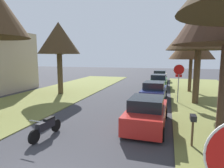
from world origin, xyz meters
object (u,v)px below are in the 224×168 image
at_px(street_tree_left_mid_b, 59,39).
at_px(parked_sedan_tan, 160,76).
at_px(curbside_mailbox, 193,122).
at_px(parked_sedan_red, 147,113).
at_px(street_tree_right_mid_b, 199,31).
at_px(stop_sign_far, 179,75).
at_px(street_tree_right_far, 192,45).
at_px(parked_sedan_navy, 154,92).
at_px(parked_motorcycle, 46,127).
at_px(parked_sedan_green, 159,82).

xyz_separation_m(street_tree_left_mid_b, parked_sedan_tan, (8.84, 13.29, -4.54)).
bearing_deg(curbside_mailbox, parked_sedan_red, 137.15).
xyz_separation_m(street_tree_right_mid_b, parked_sedan_red, (-3.07, -6.03, -4.77)).
height_order(street_tree_right_mid_b, curbside_mailbox, street_tree_right_mid_b).
bearing_deg(stop_sign_far, parked_sedan_tan, 97.79).
relative_size(stop_sign_far, parked_sedan_red, 0.67).
bearing_deg(street_tree_right_far, parked_sedan_red, -105.58).
relative_size(street_tree_left_mid_b, curbside_mailbox, 5.32).
xyz_separation_m(parked_sedan_navy, parked_motorcycle, (-4.13, -8.97, -0.24)).
xyz_separation_m(street_tree_right_far, curbside_mailbox, (-1.19, -13.24, -3.69)).
distance_m(parked_sedan_red, curbside_mailbox, 2.73).
bearing_deg(parked_sedan_green, street_tree_right_mid_b, -66.83).
height_order(street_tree_left_mid_b, parked_motorcycle, street_tree_left_mid_b).
relative_size(street_tree_right_far, curbside_mailbox, 4.84).
distance_m(parked_sedan_green, curbside_mailbox, 15.24).
height_order(stop_sign_far, parked_motorcycle, stop_sign_far).
xyz_separation_m(stop_sign_far, street_tree_right_mid_b, (1.29, 0.17, 3.31)).
bearing_deg(parked_motorcycle, parked_sedan_red, 32.00).
bearing_deg(stop_sign_far, parked_sedan_green, 103.68).
bearing_deg(street_tree_right_far, parked_sedan_navy, -122.75).
bearing_deg(street_tree_right_far, parked_motorcycle, -117.74).
relative_size(stop_sign_far, parked_sedan_tan, 0.67).
relative_size(parked_sedan_green, parked_sedan_tan, 1.00).
height_order(street_tree_left_mid_b, parked_sedan_green, street_tree_left_mid_b).
height_order(stop_sign_far, curbside_mailbox, stop_sign_far).
height_order(street_tree_right_far, street_tree_left_mid_b, street_tree_left_mid_b).
relative_size(parked_sedan_navy, parked_sedan_green, 1.00).
height_order(street_tree_right_mid_b, parked_sedan_navy, street_tree_right_mid_b).
height_order(parked_sedan_red, parked_sedan_tan, same).
bearing_deg(street_tree_right_mid_b, parked_sedan_navy, 174.11).
bearing_deg(parked_sedan_red, stop_sign_far, 73.13).
xyz_separation_m(parked_sedan_tan, curbside_mailbox, (2.14, -21.79, 0.33)).
xyz_separation_m(street_tree_right_mid_b, parked_sedan_tan, (-3.22, 13.92, -4.77)).
bearing_deg(parked_sedan_green, parked_sedan_red, -89.89).
distance_m(parked_sedan_tan, parked_motorcycle, 22.93).
distance_m(stop_sign_far, parked_motorcycle, 10.51).
xyz_separation_m(parked_sedan_red, parked_sedan_green, (-0.02, 13.26, 0.00)).
height_order(parked_sedan_navy, parked_sedan_green, same).
height_order(street_tree_left_mid_b, parked_sedan_navy, street_tree_left_mid_b).
relative_size(stop_sign_far, street_tree_right_far, 0.48).
height_order(street_tree_left_mid_b, parked_sedan_tan, street_tree_left_mid_b).
distance_m(parked_sedan_green, parked_motorcycle, 16.42).
height_order(stop_sign_far, street_tree_left_mid_b, street_tree_left_mid_b).
bearing_deg(street_tree_right_mid_b, parked_sedan_red, -116.99).
xyz_separation_m(parked_sedan_navy, curbside_mailbox, (2.05, -8.20, 0.33)).
xyz_separation_m(parked_sedan_red, parked_sedan_navy, (-0.07, 6.35, 0.00)).
bearing_deg(street_tree_right_far, street_tree_right_mid_b, -91.13).
relative_size(street_tree_right_far, parked_motorcycle, 3.00).
relative_size(street_tree_right_mid_b, street_tree_left_mid_b, 1.03).
bearing_deg(parked_motorcycle, curbside_mailbox, 7.17).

